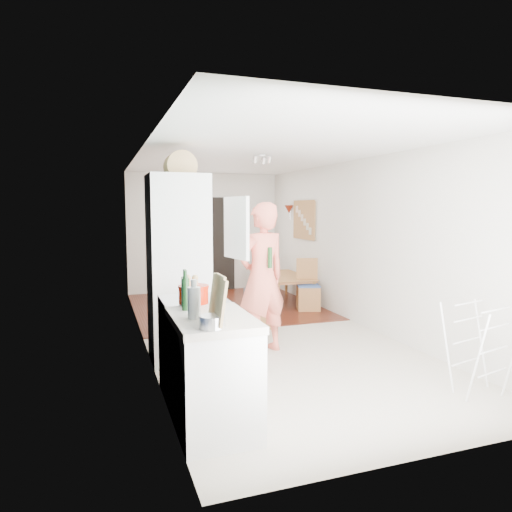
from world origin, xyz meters
TOP-DOWN VIEW (x-y plane):
  - room_shell at (0.00, 0.00)m, footprint 3.20×7.00m
  - floor at (0.00, 0.00)m, footprint 3.20×7.00m
  - wood_floor_overlay at (0.00, 1.85)m, footprint 3.20×3.30m
  - sage_wall_panel at (-1.59, -2.00)m, footprint 0.02×3.00m
  - tile_splashback at (-1.59, -2.55)m, footprint 0.02×1.90m
  - doorway_recess at (0.20, 3.48)m, footprint 0.90×0.04m
  - base_cabinet at (-1.30, -2.55)m, footprint 0.60×0.90m
  - worktop at (-1.30, -2.55)m, footprint 0.62×0.92m
  - range_cooker at (-1.30, -1.80)m, footprint 0.60×0.60m
  - cooker_top at (-1.30, -1.80)m, footprint 0.60×0.60m
  - fridge_housing at (-1.27, -0.78)m, footprint 0.66×0.66m
  - fridge_door at (-0.66, -1.08)m, footprint 0.14×0.56m
  - fridge_interior at (-0.96, -0.78)m, footprint 0.02×0.52m
  - pinboard at (1.58, 1.90)m, footprint 0.03×0.90m
  - pinboard_frame at (1.57, 1.90)m, footprint 0.00×0.94m
  - wall_sconce at (1.54, 2.55)m, footprint 0.18×0.18m
  - person at (-0.26, -0.83)m, footprint 0.90×0.71m
  - dining_table at (1.13, 1.82)m, footprint 0.74×1.28m
  - dining_chair at (1.28, 1.07)m, footprint 0.47×0.47m
  - stool at (0.10, 0.24)m, footprint 0.34×0.34m
  - grey_drape at (0.07, 0.20)m, footprint 0.41×0.41m
  - drying_rack at (1.25, -2.73)m, footprint 0.53×0.50m
  - bread_bin at (-1.22, -0.74)m, footprint 0.42×0.41m
  - red_casserole at (-1.34, -2.01)m, footprint 0.33×0.33m
  - steel_pan at (-1.39, -2.91)m, footprint 0.23×0.23m
  - held_bottle at (-0.20, -0.96)m, footprint 0.05×0.05m
  - bottle_a at (-1.46, -2.27)m, footprint 0.07×0.07m
  - bottle_b at (-1.44, -2.15)m, footprint 0.08×0.08m
  - bottle_c at (-1.45, -2.58)m, footprint 0.11×0.11m
  - pepper_mill_front at (-1.33, -2.02)m, footprint 0.06×0.06m
  - pepper_mill_back at (-1.39, -2.02)m, footprint 0.07×0.07m
  - chopping_boards at (-1.33, -2.84)m, footprint 0.09×0.28m

SIDE VIEW (x-z plane):
  - floor at x=0.00m, z-range -0.01..0.01m
  - wood_floor_overlay at x=0.00m, z-range 0.00..0.01m
  - stool at x=0.10m, z-range 0.00..0.42m
  - dining_table at x=1.13m, z-range 0.00..0.44m
  - base_cabinet at x=-1.30m, z-range 0.00..0.86m
  - drying_rack at x=1.25m, z-range 0.00..0.88m
  - range_cooker at x=-1.30m, z-range 0.00..0.88m
  - dining_chair at x=1.28m, z-range 0.00..0.89m
  - grey_drape at x=0.07m, z-range 0.42..0.59m
  - worktop at x=-1.30m, z-range 0.86..0.92m
  - cooker_top at x=-1.30m, z-range 0.88..0.92m
  - steel_pan at x=-1.39m, z-range 0.92..1.01m
  - doorway_recess at x=0.20m, z-range 0.00..2.00m
  - red_casserole at x=-1.34m, z-range 0.92..1.08m
  - pepper_mill_front at x=-1.33m, z-range 0.92..1.12m
  - pepper_mill_back at x=-1.39m, z-range 0.92..1.12m
  - bottle_c at x=-1.45m, z-range 0.92..1.17m
  - bottle_b at x=-1.44m, z-range 0.92..1.18m
  - bottle_a at x=-1.46m, z-range 0.92..1.19m
  - fridge_housing at x=-1.27m, z-range 0.00..2.15m
  - person at x=-0.26m, z-range 0.00..2.17m
  - chopping_boards at x=-1.33m, z-range 0.92..1.29m
  - tile_splashback at x=-1.59m, z-range 0.90..1.40m
  - held_bottle at x=-0.20m, z-range 1.06..1.31m
  - room_shell at x=0.00m, z-range 0.00..2.50m
  - fridge_door at x=-0.66m, z-range 1.20..1.90m
  - fridge_interior at x=-0.96m, z-range 1.22..1.88m
  - pinboard at x=1.58m, z-range 1.20..1.90m
  - pinboard_frame at x=1.57m, z-range 1.18..1.92m
  - wall_sconce at x=1.54m, z-range 1.67..1.83m
  - sage_wall_panel at x=-1.59m, z-range 1.20..2.50m
  - bread_bin at x=-1.22m, z-range 2.15..2.34m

